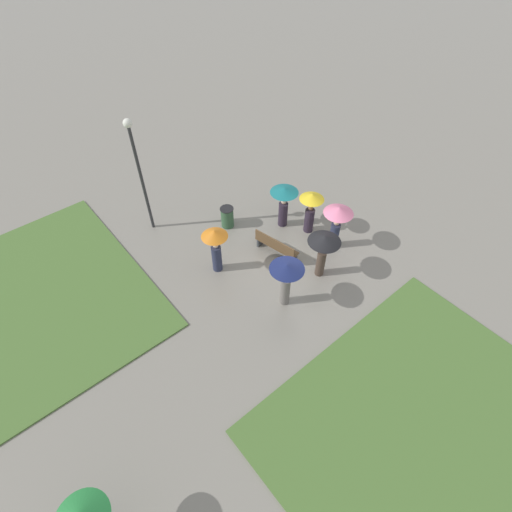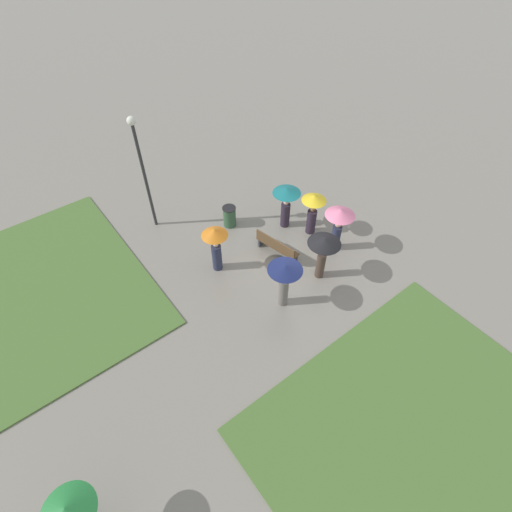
# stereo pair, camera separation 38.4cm
# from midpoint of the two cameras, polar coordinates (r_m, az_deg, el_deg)

# --- Properties ---
(ground_plane) EXTENTS (90.00, 90.00, 0.00)m
(ground_plane) POSITION_cam_midpoint_polar(r_m,az_deg,el_deg) (15.33, 5.58, -1.44)
(ground_plane) COLOR gray
(lawn_patch_near) EXTENTS (6.63, 8.70, 0.06)m
(lawn_patch_near) POSITION_cam_midpoint_polar(r_m,az_deg,el_deg) (12.87, 21.69, -21.30)
(lawn_patch_near) COLOR #4C7033
(lawn_patch_near) RESTS_ON ground_plane
(lawn_patch_far) EXTENTS (8.58, 6.96, 0.06)m
(lawn_patch_far) POSITION_cam_midpoint_polar(r_m,az_deg,el_deg) (16.25, -29.17, -5.41)
(lawn_patch_far) COLOR #4C7033
(lawn_patch_far) RESTS_ON ground_plane
(park_bench) EXTENTS (1.86, 0.78, 0.90)m
(park_bench) POSITION_cam_midpoint_polar(r_m,az_deg,el_deg) (15.35, 2.14, 1.45)
(park_bench) COLOR brown
(park_bench) RESTS_ON ground_plane
(lamp_post) EXTENTS (0.32, 0.32, 4.85)m
(lamp_post) POSITION_cam_midpoint_polar(r_m,az_deg,el_deg) (15.60, -17.22, 12.42)
(lamp_post) COLOR #2D2D30
(lamp_post) RESTS_ON ground_plane
(trash_bin) EXTENTS (0.56, 0.56, 0.92)m
(trash_bin) POSITION_cam_midpoint_polar(r_m,az_deg,el_deg) (16.64, -4.79, 5.56)
(trash_bin) COLOR #335638
(trash_bin) RESTS_ON ground_plane
(crowd_person_black) EXTENTS (1.18, 1.18, 1.90)m
(crowd_person_black) POSITION_cam_midpoint_polar(r_m,az_deg,el_deg) (14.12, 8.86, 1.37)
(crowd_person_black) COLOR #47382D
(crowd_person_black) RESTS_ON ground_plane
(crowd_person_yellow) EXTENTS (0.98, 0.98, 1.88)m
(crowd_person_yellow) POSITION_cam_midpoint_polar(r_m,az_deg,el_deg) (15.97, 7.15, 7.00)
(crowd_person_yellow) COLOR #2D2333
(crowd_person_yellow) RESTS_ON ground_plane
(crowd_person_navy) EXTENTS (1.17, 1.17, 1.93)m
(crowd_person_navy) POSITION_cam_midpoint_polar(r_m,az_deg,el_deg) (13.09, 3.54, -2.75)
(crowd_person_navy) COLOR slate
(crowd_person_navy) RESTS_ON ground_plane
(crowd_person_orange) EXTENTS (0.96, 0.96, 1.96)m
(crowd_person_orange) POSITION_cam_midpoint_polar(r_m,az_deg,el_deg) (14.29, -6.60, 1.78)
(crowd_person_orange) COLOR #282D47
(crowd_person_orange) RESTS_ON ground_plane
(crowd_person_teal) EXTENTS (1.14, 1.14, 1.87)m
(crowd_person_teal) POSITION_cam_midpoint_polar(r_m,az_deg,el_deg) (16.14, 3.31, 7.96)
(crowd_person_teal) COLOR #2D2333
(crowd_person_teal) RESTS_ON ground_plane
(crowd_person_pink) EXTENTS (1.13, 1.13, 1.97)m
(crowd_person_pink) POSITION_cam_midpoint_polar(r_m,az_deg,el_deg) (15.30, 10.84, 5.27)
(crowd_person_pink) COLOR #282D47
(crowd_person_pink) RESTS_ON ground_plane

